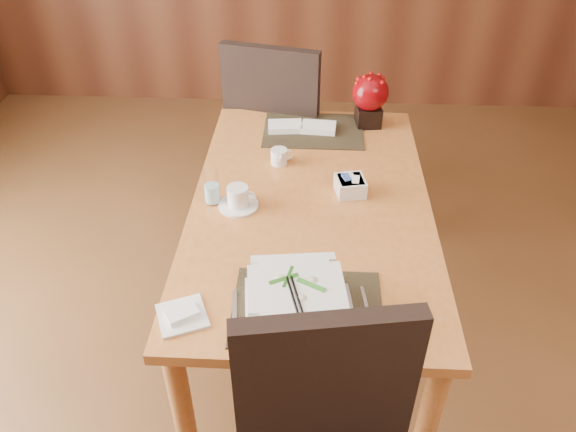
# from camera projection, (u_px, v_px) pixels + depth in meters

# --- Properties ---
(dining_table) EXTENTS (0.90, 1.50, 0.75)m
(dining_table) POSITION_uv_depth(u_px,v_px,m) (310.00, 222.00, 2.18)
(dining_table) COLOR #C87737
(dining_table) RESTS_ON ground
(placemat_near) EXTENTS (0.45, 0.33, 0.01)m
(placemat_near) POSITION_uv_depth(u_px,v_px,m) (307.00, 308.00, 1.68)
(placemat_near) COLOR black
(placemat_near) RESTS_ON dining_table
(placemat_far) EXTENTS (0.45, 0.33, 0.01)m
(placemat_far) POSITION_uv_depth(u_px,v_px,m) (313.00, 130.00, 2.56)
(placemat_far) COLOR black
(placemat_far) RESTS_ON dining_table
(soup_setting) EXTENTS (0.33, 0.33, 0.12)m
(soup_setting) POSITION_uv_depth(u_px,v_px,m) (296.00, 301.00, 1.63)
(soup_setting) COLOR white
(soup_setting) RESTS_ON dining_table
(coffee_cup) EXTENTS (0.15, 0.15, 0.08)m
(coffee_cup) POSITION_uv_depth(u_px,v_px,m) (238.00, 198.00, 2.08)
(coffee_cup) COLOR white
(coffee_cup) RESTS_ON dining_table
(water_glass) EXTENTS (0.07, 0.07, 0.14)m
(water_glass) POSITION_uv_depth(u_px,v_px,m) (212.00, 186.00, 2.08)
(water_glass) COLOR white
(water_glass) RESTS_ON dining_table
(creamer_jug) EXTENTS (0.11, 0.11, 0.06)m
(creamer_jug) POSITION_uv_depth(u_px,v_px,m) (279.00, 156.00, 2.32)
(creamer_jug) COLOR white
(creamer_jug) RESTS_ON dining_table
(sugar_caddy) EXTENTS (0.13, 0.13, 0.06)m
(sugar_caddy) POSITION_uv_depth(u_px,v_px,m) (350.00, 186.00, 2.15)
(sugar_caddy) COLOR white
(sugar_caddy) RESTS_ON dining_table
(berry_decor) EXTENTS (0.16, 0.16, 0.24)m
(berry_decor) POSITION_uv_depth(u_px,v_px,m) (370.00, 97.00, 2.52)
(berry_decor) COLOR black
(berry_decor) RESTS_ON dining_table
(napkins_far) EXTENTS (0.31, 0.11, 0.03)m
(napkins_far) POSITION_uv_depth(u_px,v_px,m) (304.00, 127.00, 2.55)
(napkins_far) COLOR white
(napkins_far) RESTS_ON dining_table
(bread_plate) EXTENTS (0.18, 0.18, 0.01)m
(bread_plate) POSITION_uv_depth(u_px,v_px,m) (182.00, 316.00, 1.66)
(bread_plate) COLOR white
(bread_plate) RESTS_ON dining_table
(far_chair) EXTENTS (0.60, 0.60, 1.07)m
(far_chair) POSITION_uv_depth(u_px,v_px,m) (279.00, 126.00, 2.91)
(far_chair) COLOR black
(far_chair) RESTS_ON ground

